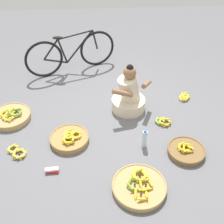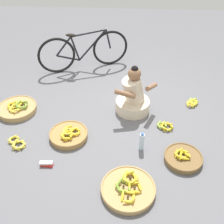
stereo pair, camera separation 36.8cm
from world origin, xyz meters
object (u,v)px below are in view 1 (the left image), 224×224
banana_basket_back_right (186,151)px  loose_bananas_mid_right (163,122)px  banana_basket_back_center (139,186)px  loose_bananas_front_right (185,97)px  banana_basket_front_left (11,116)px  vendor_woman_front (129,96)px  packet_carton_stack (52,170)px  loose_bananas_near_vendor (17,152)px  banana_basket_mid_left (70,138)px  bicycle_leaning (71,53)px  water_bottle (144,139)px

banana_basket_back_right → loose_bananas_mid_right: bearing=106.2°
banana_basket_back_center → loose_bananas_front_right: bearing=59.2°
banana_basket_front_left → vendor_woman_front: bearing=4.0°
banana_basket_front_left → packet_carton_stack: (0.72, -1.05, -0.02)m
packet_carton_stack → banana_basket_back_right: bearing=6.4°
loose_bananas_near_vendor → banana_basket_back_right: bearing=-3.8°
banana_basket_back_right → packet_carton_stack: 1.72m
banana_basket_front_left → loose_bananas_front_right: bearing=7.0°
banana_basket_mid_left → packet_carton_stack: 0.55m
vendor_woman_front → bicycle_leaning: bearing=126.3°
bicycle_leaning → banana_basket_back_center: 2.88m
banana_basket_back_center → loose_bananas_mid_right: size_ratio=2.38×
vendor_woman_front → loose_bananas_mid_right: (0.47, -0.38, -0.22)m
loose_bananas_mid_right → loose_bananas_front_right: loose_bananas_mid_right is taller
banana_basket_mid_left → loose_bananas_near_vendor: banana_basket_mid_left is taller
banana_basket_back_right → vendor_woman_front: bearing=123.1°
banana_basket_back_center → banana_basket_mid_left: size_ratio=1.19×
bicycle_leaning → banana_basket_back_right: size_ratio=3.30×
vendor_woman_front → banana_basket_front_left: (-1.79, -0.13, -0.19)m
water_bottle → banana_basket_back_right: bearing=-17.4°
loose_bananas_mid_right → vendor_woman_front: bearing=140.9°
bicycle_leaning → banana_basket_mid_left: bicycle_leaning is taller
water_bottle → loose_bananas_front_right: bearing=50.6°
banana_basket_mid_left → banana_basket_front_left: bearing=149.5°
bicycle_leaning → packet_carton_stack: bearing=-93.7°
banana_basket_back_center → bicycle_leaning: bearing=107.6°
vendor_woman_front → banana_basket_back_center: size_ratio=1.24×
vendor_woman_front → banana_basket_back_right: bearing=-56.9°
banana_basket_mid_left → water_bottle: 1.01m
packet_carton_stack → vendor_woman_front: bearing=47.7°
banana_basket_front_left → packet_carton_stack: size_ratio=3.59×
loose_bananas_front_right → bicycle_leaning: bearing=151.2°
banana_basket_back_right → loose_bananas_mid_right: size_ratio=1.84×
banana_basket_back_right → loose_bananas_front_right: size_ratio=2.07×
bicycle_leaning → water_bottle: bicycle_leaning is taller
loose_bananas_mid_right → loose_bananas_front_right: size_ratio=1.13×
loose_bananas_mid_right → bicycle_leaning: bearing=130.4°
vendor_woman_front → banana_basket_back_center: (-0.05, -1.49, -0.20)m
banana_basket_front_left → bicycle_leaning: bearing=57.5°
water_bottle → banana_basket_mid_left: bearing=170.8°
banana_basket_back_right → banana_basket_back_center: size_ratio=0.77×
loose_bananas_mid_right → packet_carton_stack: (-1.54, -0.80, 0.00)m
bicycle_leaning → packet_carton_stack: (-0.16, -2.42, -0.33)m
banana_basket_front_left → packet_carton_stack: banana_basket_front_left is taller
vendor_woman_front → loose_bananas_front_right: size_ratio=3.31×
vendor_woman_front → packet_carton_stack: bearing=-132.3°
loose_bananas_front_right → packet_carton_stack: loose_bananas_front_right is taller
vendor_woman_front → water_bottle: bearing=-82.0°
bicycle_leaning → loose_bananas_mid_right: size_ratio=6.05×
loose_bananas_front_right → banana_basket_back_right: bearing=-105.1°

